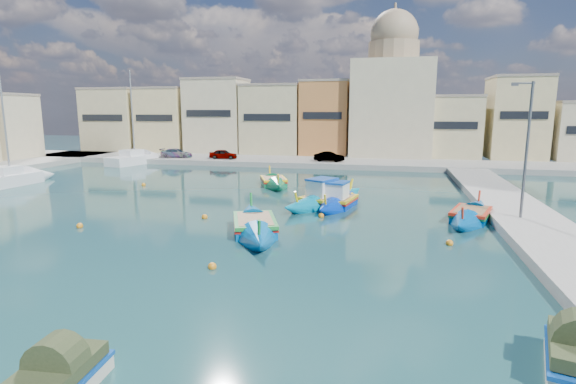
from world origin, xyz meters
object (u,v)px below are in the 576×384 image
(church_block, at_px, (392,95))
(luzzu_cyan_mid, at_px, (471,216))
(luzzu_blue_cabin, at_px, (338,202))
(luzzu_green, at_px, (274,183))
(tender_near, at_px, (58,380))
(yacht_north, at_px, (144,159))
(quay_street_lamp, at_px, (526,149))
(yacht_midnorth, at_px, (24,178))
(luzzu_blue_south, at_px, (255,227))
(luzzu_turquoise_cabin, at_px, (326,200))

(church_block, distance_m, luzzu_cyan_mid, 34.59)
(luzzu_blue_cabin, bearing_deg, luzzu_green, 131.30)
(luzzu_green, xyz_separation_m, tender_near, (2.66, -29.39, 0.13))
(church_block, distance_m, yacht_north, 32.64)
(church_block, height_order, luzzu_green, church_block)
(church_block, xyz_separation_m, luzzu_blue_cabin, (-3.14, -31.14, -8.08))
(quay_street_lamp, distance_m, luzzu_cyan_mid, 4.82)
(yacht_north, distance_m, yacht_midnorth, 16.78)
(yacht_north, bearing_deg, quay_street_lamp, -31.90)
(luzzu_blue_south, bearing_deg, tender_near, -90.88)
(luzzu_turquoise_cabin, bearing_deg, yacht_north, 142.09)
(luzzu_green, relative_size, yacht_north, 0.65)
(church_block, xyz_separation_m, yacht_north, (-29.75, -10.85, -7.93))
(church_block, bearing_deg, luzzu_blue_cabin, -95.75)
(quay_street_lamp, height_order, tender_near, quay_street_lamp)
(luzzu_cyan_mid, distance_m, luzzu_green, 17.48)
(quay_street_lamp, xyz_separation_m, luzzu_cyan_mid, (-2.44, 0.76, -4.09))
(luzzu_blue_cabin, bearing_deg, quay_street_lamp, -15.10)
(luzzu_cyan_mid, distance_m, luzzu_blue_south, 12.94)
(luzzu_blue_cabin, bearing_deg, luzzu_cyan_mid, -14.44)
(yacht_midnorth, bearing_deg, church_block, 40.75)
(luzzu_blue_cabin, height_order, luzzu_blue_south, luzzu_blue_cabin)
(luzzu_blue_south, relative_size, yacht_north, 0.79)
(luzzu_green, relative_size, yacht_midnorth, 0.68)
(luzzu_green, relative_size, luzzu_blue_south, 0.83)
(luzzu_cyan_mid, xyz_separation_m, yacht_midnorth, (-36.91, 5.75, 0.20))
(luzzu_turquoise_cabin, height_order, luzzu_cyan_mid, luzzu_turquoise_cabin)
(luzzu_turquoise_cabin, distance_m, luzzu_blue_cabin, 0.96)
(yacht_north, xyz_separation_m, yacht_midnorth, (-2.17, -16.64, -0.02))
(church_block, distance_m, yacht_midnorth, 42.87)
(luzzu_turquoise_cabin, xyz_separation_m, tender_near, (-2.95, -22.26, 0.03))
(luzzu_turquoise_cabin, relative_size, luzzu_blue_south, 0.97)
(church_block, height_order, yacht_midnorth, church_block)
(luzzu_cyan_mid, bearing_deg, tender_near, -121.13)
(quay_street_lamp, distance_m, luzzu_green, 20.37)
(tender_near, bearing_deg, quay_street_lamp, 52.92)
(luzzu_cyan_mid, height_order, yacht_midnorth, yacht_midnorth)
(luzzu_cyan_mid, relative_size, yacht_north, 0.69)
(quay_street_lamp, bearing_deg, luzzu_green, 148.99)
(luzzu_green, bearing_deg, yacht_north, 147.35)
(church_block, relative_size, yacht_midnorth, 1.67)
(church_block, height_order, luzzu_blue_south, church_block)
(luzzu_blue_south, bearing_deg, yacht_north, 129.61)
(luzzu_blue_south, height_order, yacht_midnorth, yacht_midnorth)
(tender_near, bearing_deg, luzzu_blue_south, 89.12)
(luzzu_blue_cabin, relative_size, yacht_midnorth, 0.69)
(church_block, height_order, yacht_north, church_block)
(church_block, distance_m, tender_near, 54.17)
(luzzu_blue_south, bearing_deg, quay_street_lamp, 17.93)
(luzzu_green, bearing_deg, church_block, 67.85)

